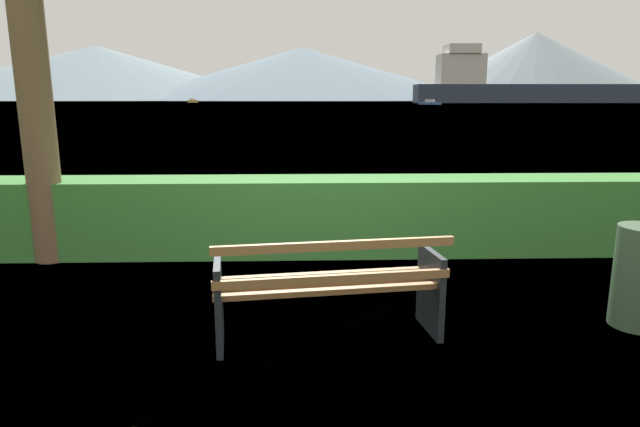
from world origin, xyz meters
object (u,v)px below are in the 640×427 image
at_px(park_bench, 329,288).
at_px(cargo_ship_large, 519,87).
at_px(fishing_boat_near, 430,103).
at_px(sailboat_mid, 193,101).

height_order(park_bench, cargo_ship_large, cargo_ship_large).
bearing_deg(fishing_boat_near, cargo_ship_large, 51.03).
relative_size(cargo_ship_large, sailboat_mid, 19.53).
relative_size(park_bench, fishing_boat_near, 0.27).
height_order(park_bench, sailboat_mid, sailboat_mid).
relative_size(fishing_boat_near, sailboat_mid, 1.27).
distance_m(fishing_boat_near, sailboat_mid, 122.62).
height_order(fishing_boat_near, sailboat_mid, sailboat_mid).
distance_m(cargo_ship_large, fishing_boat_near, 84.10).
bearing_deg(sailboat_mid, park_bench, -78.61).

